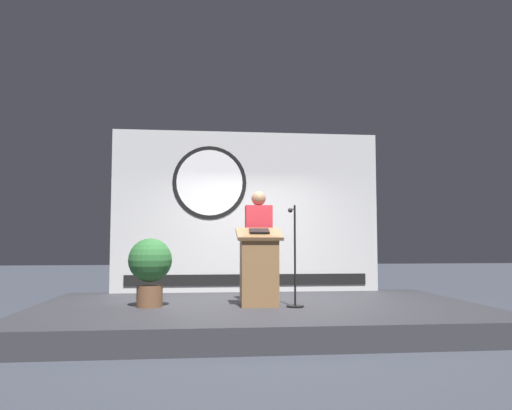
% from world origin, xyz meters
% --- Properties ---
extents(ground_plane, '(40.00, 40.00, 0.00)m').
position_xyz_m(ground_plane, '(0.00, 0.00, 0.00)').
color(ground_plane, '#383D47').
extents(stage_platform, '(6.40, 4.00, 0.30)m').
position_xyz_m(stage_platform, '(0.00, 0.00, 0.15)').
color(stage_platform, '#333338').
rests_on(stage_platform, ground).
extents(banner_display, '(4.88, 0.12, 2.93)m').
position_xyz_m(banner_display, '(-0.03, 1.85, 1.77)').
color(banner_display, silver).
rests_on(banner_display, stage_platform).
extents(podium, '(0.64, 0.49, 1.11)m').
position_xyz_m(podium, '(-0.02, -0.24, 0.83)').
color(podium, olive).
rests_on(podium, stage_platform).
extents(speaker_person, '(0.40, 0.26, 1.68)m').
position_xyz_m(speaker_person, '(0.03, 0.24, 1.16)').
color(speaker_person, black).
rests_on(speaker_person, stage_platform).
extents(microphone_stand, '(0.24, 0.51, 1.42)m').
position_xyz_m(microphone_stand, '(0.47, -0.34, 0.79)').
color(microphone_stand, black).
rests_on(microphone_stand, stage_platform).
extents(potted_plant, '(0.61, 0.61, 0.95)m').
position_xyz_m(potted_plant, '(-1.55, -0.16, 0.88)').
color(potted_plant, brown).
rests_on(potted_plant, stage_platform).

